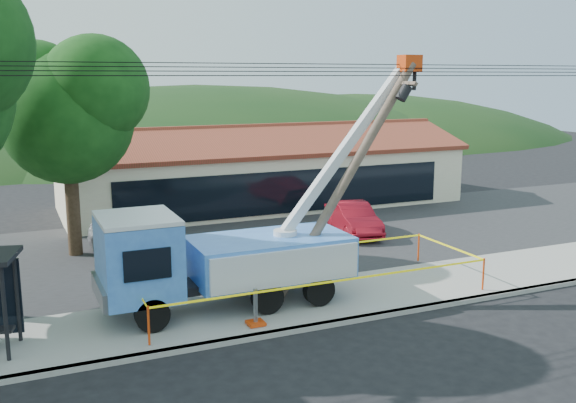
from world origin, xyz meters
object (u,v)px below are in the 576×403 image
Objects in this scene: car_red at (353,236)px; utility_truck at (220,256)px; leaning_pole at (352,169)px; car_silver at (128,259)px.

utility_truck is at bearing -131.25° from car_red.
leaning_pole is 1.76× the size of car_red.
leaning_pole is 10.62m from car_silver.
car_red is at bearing -17.88° from car_silver.
utility_truck is at bearing -93.27° from car_silver.
car_silver is at bearing 129.05° from leaning_pole.
utility_truck reaches higher than leaning_pole.
car_silver is at bearing -171.23° from car_red.
car_red is (10.31, -0.28, 0.00)m from car_silver.
utility_truck reaches higher than car_red.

